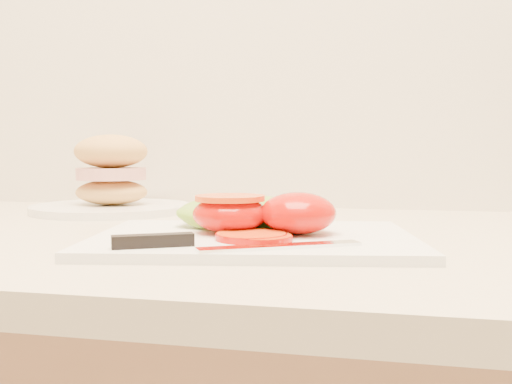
# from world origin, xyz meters

# --- Properties ---
(cutting_board) EXTENTS (0.38, 0.30, 0.01)m
(cutting_board) POSITION_xyz_m (-0.27, 1.59, 0.94)
(cutting_board) COLOR white
(cutting_board) RESTS_ON counter
(tomato_half_dome) EXTENTS (0.08, 0.08, 0.05)m
(tomato_half_dome) POSITION_xyz_m (-0.22, 1.61, 0.96)
(tomato_half_dome) COLOR #C01701
(tomato_half_dome) RESTS_ON cutting_board
(tomato_half_cut) EXTENTS (0.08, 0.08, 0.04)m
(tomato_half_cut) POSITION_xyz_m (-0.30, 1.60, 0.96)
(tomato_half_cut) COLOR #C01701
(tomato_half_cut) RESTS_ON cutting_board
(tomato_slice_0) EXTENTS (0.07, 0.07, 0.01)m
(tomato_slice_0) POSITION_xyz_m (-0.26, 1.56, 0.94)
(tomato_slice_0) COLOR #FD5518
(tomato_slice_0) RESTS_ON cutting_board
(tomato_slice_1) EXTENTS (0.06, 0.06, 0.01)m
(tomato_slice_1) POSITION_xyz_m (-0.25, 1.55, 0.94)
(tomato_slice_1) COLOR #FD5518
(tomato_slice_1) RESTS_ON cutting_board
(lettuce_leaf_0) EXTENTS (0.19, 0.16, 0.03)m
(lettuce_leaf_0) POSITION_xyz_m (-0.30, 1.66, 0.96)
(lettuce_leaf_0) COLOR #7CA62C
(lettuce_leaf_0) RESTS_ON cutting_board
(knife) EXTENTS (0.23, 0.09, 0.01)m
(knife) POSITION_xyz_m (-0.30, 1.50, 0.94)
(knife) COLOR silver
(knife) RESTS_ON cutting_board
(sandwich_plate) EXTENTS (0.26, 0.26, 0.13)m
(sandwich_plate) POSITION_xyz_m (-0.57, 1.86, 0.98)
(sandwich_plate) COLOR white
(sandwich_plate) RESTS_ON counter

